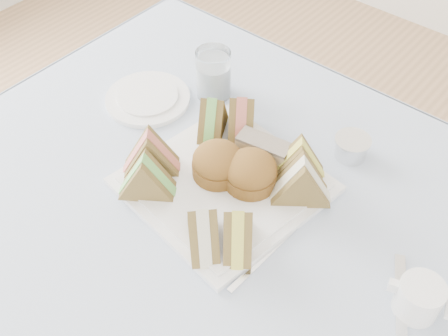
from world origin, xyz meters
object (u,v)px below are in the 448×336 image
Objects in this scene: serving_plate at (224,185)px; water_glass at (213,74)px; table at (190,322)px; creamer_jug at (419,298)px.

water_glass is at bearing 142.26° from serving_plate.
creamer_jug is at bearing 13.50° from table.
table is 0.39m from serving_plate.
serving_plate is at bearing 79.96° from table.
serving_plate is 2.91× the size of water_glass.
table is at bearing -59.39° from water_glass.
creamer_jug reaches higher than serving_plate.
water_glass is 0.59m from creamer_jug.
creamer_jug is (0.55, -0.19, -0.02)m from water_glass.
table is 8.61× the size of water_glass.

